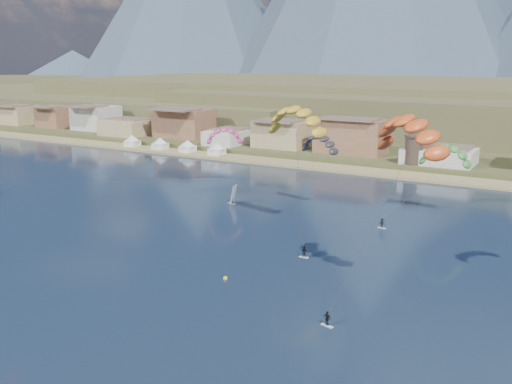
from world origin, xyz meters
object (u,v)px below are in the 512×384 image
at_px(watchtower, 414,149).
at_px(windsurfer, 233,198).
at_px(kitesurfer_orange, 411,129).
at_px(kitesurfer_yellow, 297,116).
at_px(kitesurfer_green, 445,152).
at_px(buoy, 225,278).

height_order(watchtower, windsurfer, watchtower).
distance_m(kitesurfer_orange, windsurfer, 60.72).
height_order(watchtower, kitesurfer_yellow, kitesurfer_yellow).
height_order(watchtower, kitesurfer_green, kitesurfer_green).
bearing_deg(kitesurfer_yellow, kitesurfer_orange, -38.19).
distance_m(kitesurfer_orange, kitesurfer_green, 46.85).
height_order(kitesurfer_yellow, windsurfer, kitesurfer_yellow).
xyz_separation_m(kitesurfer_yellow, kitesurfer_orange, (26.77, -21.06, 1.58)).
height_order(kitesurfer_green, buoy, kitesurfer_green).
bearing_deg(kitesurfer_yellow, buoy, -85.03).
bearing_deg(kitesurfer_green, kitesurfer_orange, -83.91).
height_order(kitesurfer_yellow, kitesurfer_green, kitesurfer_yellow).
relative_size(watchtower, kitesurfer_orange, 0.31).
bearing_deg(buoy, windsurfer, 121.04).
relative_size(kitesurfer_green, windsurfer, 4.61).
bearing_deg(buoy, kitesurfer_green, 69.73).
xyz_separation_m(kitesurfer_yellow, kitesurfer_green, (21.91, 24.49, -8.26)).
xyz_separation_m(kitesurfer_orange, buoy, (-24.32, -7.15, -23.06)).
bearing_deg(kitesurfer_yellow, watchtower, 86.36).
xyz_separation_m(windsurfer, buoy, (23.04, -38.28, -1.27)).
bearing_deg(watchtower, kitesurfer_green, -68.13).
bearing_deg(kitesurfer_orange, windsurfer, 146.68).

